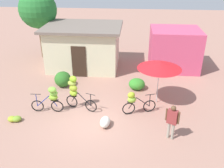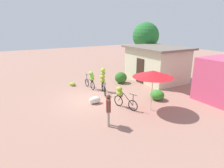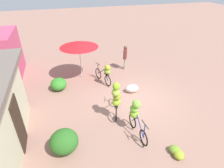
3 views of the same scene
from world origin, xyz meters
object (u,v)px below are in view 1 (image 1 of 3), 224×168
(building_low, at_px, (84,46))
(produce_sack, at_px, (105,122))
(bicycle_near_pile, at_px, (75,90))
(bicycle_center_loaded, at_px, (135,101))
(shop_pink, at_px, (174,49))
(banana_pile_on_ground, at_px, (15,119))
(person_vendor, at_px, (172,119))
(market_umbrella, at_px, (160,65))
(tree_behind_building, at_px, (38,10))
(bicycle_leftmost, at_px, (51,97))

(building_low, relative_size, produce_sack, 7.21)
(bicycle_near_pile, height_order, bicycle_center_loaded, bicycle_near_pile)
(bicycle_center_loaded, bearing_deg, shop_pink, 66.97)
(building_low, relative_size, bicycle_near_pile, 2.90)
(building_low, xyz_separation_m, bicycle_center_loaded, (3.49, -5.72, -0.74))
(banana_pile_on_ground, distance_m, produce_sack, 4.19)
(building_low, relative_size, person_vendor, 3.21)
(banana_pile_on_ground, height_order, produce_sack, produce_sack)
(shop_pink, bearing_deg, bicycle_center_loaded, -113.03)
(bicycle_near_pile, bearing_deg, shop_pink, 46.38)
(shop_pink, distance_m, market_umbrella, 5.12)
(shop_pink, bearing_deg, tree_behind_building, 172.60)
(building_low, distance_m, produce_sack, 7.27)
(bicycle_center_loaded, height_order, person_vendor, person_vendor)
(banana_pile_on_ground, bearing_deg, person_vendor, -4.92)
(person_vendor, bearing_deg, building_low, 123.94)
(shop_pink, distance_m, bicycle_center_loaded, 6.62)
(banana_pile_on_ground, bearing_deg, produce_sack, -0.05)
(bicycle_near_pile, distance_m, person_vendor, 4.85)
(tree_behind_building, bearing_deg, shop_pink, -7.40)
(bicycle_center_loaded, xyz_separation_m, produce_sack, (-1.28, -1.10, -0.49))
(building_low, bearing_deg, bicycle_center_loaded, -58.60)
(bicycle_leftmost, height_order, person_vendor, person_vendor)
(bicycle_near_pile, bearing_deg, building_low, 96.07)
(market_umbrella, distance_m, bicycle_center_loaded, 2.17)
(banana_pile_on_ground, xyz_separation_m, produce_sack, (4.19, -0.00, 0.09))
(tree_behind_building, distance_m, banana_pile_on_ground, 9.19)
(bicycle_leftmost, bearing_deg, person_vendor, -15.85)
(tree_behind_building, relative_size, banana_pile_on_ground, 6.80)
(bicycle_near_pile, bearing_deg, bicycle_leftmost, -156.70)
(market_umbrella, distance_m, banana_pile_on_ground, 7.28)
(bicycle_leftmost, xyz_separation_m, bicycle_near_pile, (1.04, 0.45, 0.19))
(tree_behind_building, height_order, banana_pile_on_ground, tree_behind_building)
(market_umbrella, height_order, banana_pile_on_ground, market_umbrella)
(building_low, bearing_deg, banana_pile_on_ground, -106.23)
(market_umbrella, relative_size, person_vendor, 1.44)
(building_low, height_order, bicycle_near_pile, building_low)
(building_low, bearing_deg, tree_behind_building, 155.52)
(shop_pink, relative_size, bicycle_leftmost, 2.02)
(building_low, bearing_deg, produce_sack, -72.06)
(market_umbrella, xyz_separation_m, person_vendor, (0.35, -2.91, -1.14))
(shop_pink, distance_m, banana_pile_on_ground, 10.84)
(bicycle_center_loaded, bearing_deg, market_umbrella, 46.38)
(person_vendor, bearing_deg, banana_pile_on_ground, 175.08)
(produce_sack, bearing_deg, bicycle_near_pile, 139.32)
(shop_pink, height_order, bicycle_leftmost, shop_pink)
(banana_pile_on_ground, bearing_deg, bicycle_center_loaded, 11.35)
(bicycle_near_pile, bearing_deg, person_vendor, -24.36)
(tree_behind_building, xyz_separation_m, produce_sack, (5.70, -8.41, -3.31))
(market_umbrella, bearing_deg, bicycle_center_loaded, -133.62)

